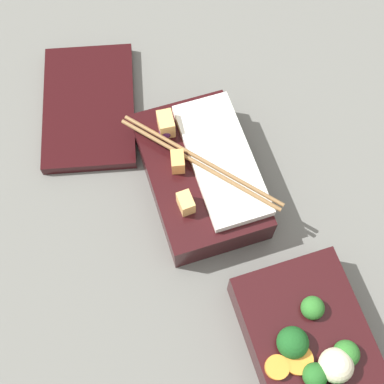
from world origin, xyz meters
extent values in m
plane|color=slate|center=(0.00, 0.00, 0.00)|extent=(3.00, 3.00, 0.00)
cube|color=black|center=(-0.11, -0.02, 0.03)|extent=(0.20, 0.13, 0.05)
sphere|color=#2D7028|center=(-0.13, -0.05, 0.06)|extent=(0.03, 0.03, 0.03)
sphere|color=#19511E|center=(-0.10, 0.00, 0.06)|extent=(0.03, 0.03, 0.03)
sphere|color=#2D7028|center=(-0.07, -0.04, 0.06)|extent=(0.03, 0.03, 0.03)
sphere|color=#236023|center=(-0.14, -0.01, 0.06)|extent=(0.03, 0.03, 0.03)
cylinder|color=orange|center=(-0.12, 0.02, 0.05)|extent=(0.04, 0.04, 0.01)
cylinder|color=orange|center=(-0.12, 0.00, 0.05)|extent=(0.05, 0.05, 0.01)
sphere|color=beige|center=(-0.14, -0.03, 0.06)|extent=(0.04, 0.04, 0.04)
cube|color=black|center=(0.13, 0.03, 0.03)|extent=(0.20, 0.13, 0.05)
cube|color=white|center=(0.13, 0.00, 0.06)|extent=(0.18, 0.07, 0.01)
cube|color=#EAB266|center=(0.09, 0.06, 0.06)|extent=(0.02, 0.02, 0.02)
cube|color=#F4A356|center=(0.14, 0.05, 0.06)|extent=(0.03, 0.02, 0.02)
cube|color=#EAB266|center=(0.20, 0.05, 0.06)|extent=(0.03, 0.02, 0.03)
sphere|color=#4C1E4C|center=(0.19, 0.06, 0.06)|extent=(0.02, 0.02, 0.02)
cylinder|color=olive|center=(0.13, 0.03, 0.06)|extent=(0.18, 0.15, 0.01)
cylinder|color=olive|center=(0.13, 0.03, 0.06)|extent=(0.18, 0.15, 0.01)
cube|color=black|center=(0.29, 0.14, 0.01)|extent=(0.22, 0.17, 0.02)
camera|label=1|loc=(-0.15, 0.13, 0.65)|focal=50.00mm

